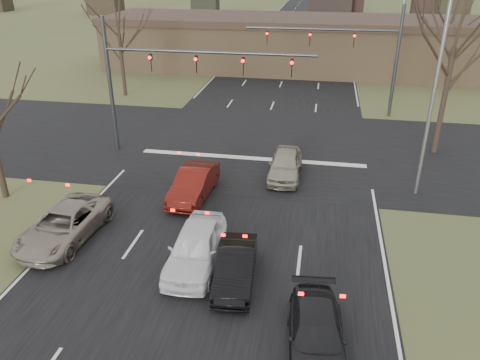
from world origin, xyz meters
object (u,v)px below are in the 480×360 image
object	(u,v)px
building	(307,44)
car_charcoal_sedan	(316,335)
car_silver_suv	(64,225)
mast_arm_near	(162,71)
car_silver_ahead	(285,164)
streetlight_right_near	(431,86)
car_red_ahead	(194,184)
streetlight_right_far	(397,32)
car_white_sedan	(196,247)
mast_arm_far	(358,47)
car_black_hatch	(236,267)

from	to	relation	value
building	car_charcoal_sedan	bearing A→B (deg)	-86.71
car_silver_suv	building	bearing A→B (deg)	80.09
car_silver_suv	mast_arm_near	bearing A→B (deg)	86.58
mast_arm_near	car_silver_ahead	distance (m)	8.88
streetlight_right_near	car_charcoal_sedan	distance (m)	13.40
car_silver_suv	car_red_ahead	xyz separation A→B (m)	(4.41, 4.72, 0.03)
mast_arm_near	car_charcoal_sedan	distance (m)	17.97
car_charcoal_sedan	car_silver_suv	bearing A→B (deg)	152.19
streetlight_right_far	car_white_sedan	size ratio (longest dim) A/B	2.15
streetlight_right_far	car_silver_ahead	size ratio (longest dim) A/B	2.35
mast_arm_far	streetlight_right_near	distance (m)	13.28
building	mast_arm_far	bearing A→B (deg)	-74.42
building	mast_arm_near	size ratio (longest dim) A/B	3.50
building	car_charcoal_sedan	size ratio (longest dim) A/B	9.82
car_silver_suv	car_silver_ahead	bearing A→B (deg)	46.05
streetlight_right_far	car_silver_suv	world-z (taller)	streetlight_right_far
streetlight_right_near	car_silver_ahead	distance (m)	8.26
car_white_sedan	car_red_ahead	distance (m)	5.72
car_black_hatch	car_silver_ahead	bearing A→B (deg)	79.45
building	streetlight_right_far	bearing A→B (deg)	-56.35
streetlight_right_far	car_red_ahead	distance (m)	22.99
car_black_hatch	streetlight_right_near	bearing A→B (deg)	44.04
building	car_black_hatch	size ratio (longest dim) A/B	10.81
streetlight_right_far	car_white_sedan	distance (m)	27.16
building	car_white_sedan	bearing A→B (deg)	-93.99
streetlight_right_near	car_black_hatch	size ratio (longest dim) A/B	2.55
streetlight_right_near	car_red_ahead	xyz separation A→B (m)	(-10.90, -2.36, -4.86)
building	car_black_hatch	world-z (taller)	building
car_silver_suv	car_white_sedan	bearing A→B (deg)	-3.72
building	mast_arm_far	world-z (taller)	mast_arm_far
mast_arm_near	car_silver_ahead	world-z (taller)	mast_arm_near
streetlight_right_near	car_charcoal_sedan	xyz separation A→B (m)	(-4.55, -11.58, -4.96)
streetlight_right_far	car_charcoal_sedan	world-z (taller)	streetlight_right_far
car_red_ahead	car_silver_ahead	xyz separation A→B (m)	(4.28, 3.20, -0.01)
streetlight_right_near	car_red_ahead	bearing A→B (deg)	-167.78
mast_arm_far	car_black_hatch	bearing A→B (deg)	-102.91
building	streetlight_right_near	bearing A→B (deg)	-76.31
streetlight_right_far	car_silver_ahead	xyz separation A→B (m)	(-7.12, -16.16, -4.86)
mast_arm_near	streetlight_right_far	bearing A→B (deg)	43.89
mast_arm_near	car_red_ahead	world-z (taller)	mast_arm_near
building	car_black_hatch	xyz separation A→B (m)	(-0.78, -36.65, -2.02)
mast_arm_near	mast_arm_far	bearing A→B (deg)	41.22
mast_arm_far	streetlight_right_far	distance (m)	5.12
car_silver_suv	streetlight_right_far	bearing A→B (deg)	60.40
building	car_red_ahead	bearing A→B (deg)	-97.65
streetlight_right_near	car_red_ahead	distance (m)	12.17
streetlight_right_near	car_charcoal_sedan	world-z (taller)	streetlight_right_near
car_charcoal_sedan	mast_arm_far	bearing A→B (deg)	80.46
car_silver_suv	car_silver_ahead	distance (m)	11.76
car_white_sedan	car_silver_ahead	bearing A→B (deg)	71.66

